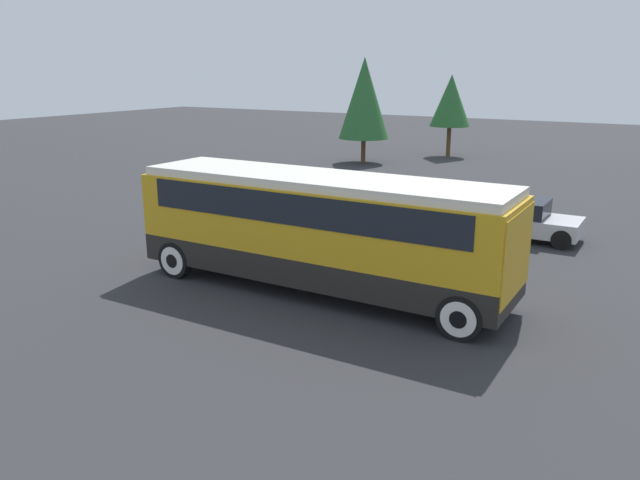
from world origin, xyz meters
TOP-DOWN VIEW (x-y plane):
  - ground_plane at (0.00, 0.00)m, footprint 120.00×120.00m
  - tour_bus at (0.10, 0.00)m, footprint 10.09×2.63m
  - parked_car_near at (-3.12, 5.33)m, footprint 4.18×1.80m
  - parked_car_mid at (3.19, 8.13)m, footprint 4.04×1.85m
  - tree_center at (-9.53, 21.40)m, footprint 3.09×3.09m
  - tree_right at (-5.97, 26.97)m, footprint 2.66×2.66m

SIDE VIEW (x-z plane):
  - ground_plane at x=0.00m, z-range 0.00..0.00m
  - parked_car_near at x=-3.12m, z-range 0.00..1.33m
  - parked_car_mid at x=3.19m, z-range 0.00..1.36m
  - tour_bus at x=0.10m, z-range 0.31..3.40m
  - tree_right at x=-5.97m, z-range 0.97..6.30m
  - tree_center at x=-9.53m, z-range 0.75..7.13m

